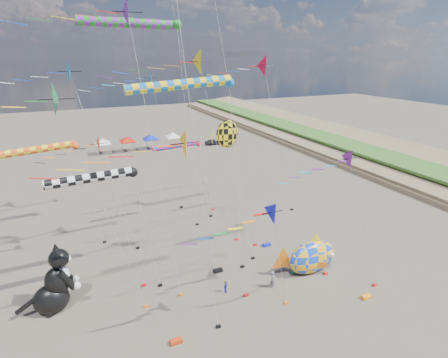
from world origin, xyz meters
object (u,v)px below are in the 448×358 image
object	(u,v)px
fish_inflatable	(311,257)
child_blue	(226,287)
child_green	(293,271)
person_adult	(273,279)
cat_inflatable	(52,279)
parked_car	(213,142)

from	to	relation	value
fish_inflatable	child_blue	distance (m)	8.79
fish_inflatable	child_green	world-z (taller)	fish_inflatable
person_adult	child_blue	world-z (taller)	person_adult
cat_inflatable	parked_car	distance (m)	56.41
child_blue	child_green	bearing A→B (deg)	-49.30
parked_car	person_adult	bearing A→B (deg)	169.10
child_blue	parked_car	world-z (taller)	parked_car
cat_inflatable	parked_car	xyz separation A→B (m)	(32.95, 45.74, -2.19)
parked_car	fish_inflatable	bearing A→B (deg)	173.82
cat_inflatable	fish_inflatable	distance (m)	22.67
child_green	child_blue	world-z (taller)	child_green
fish_inflatable	person_adult	size ratio (longest dim) A/B	4.20
child_green	parked_car	bearing A→B (deg)	72.95
parked_car	cat_inflatable	bearing A→B (deg)	150.15
fish_inflatable	child_blue	size ratio (longest dim) A/B	6.00
fish_inflatable	cat_inflatable	bearing A→B (deg)	169.04
cat_inflatable	fish_inflatable	size ratio (longest dim) A/B	0.84
cat_inflatable	child_green	bearing A→B (deg)	-14.93
person_adult	child_green	bearing A→B (deg)	-16.37
person_adult	child_blue	xyz separation A→B (m)	(-4.15, 1.09, -0.24)
cat_inflatable	person_adult	world-z (taller)	cat_inflatable
child_blue	parked_car	bearing A→B (deg)	23.31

